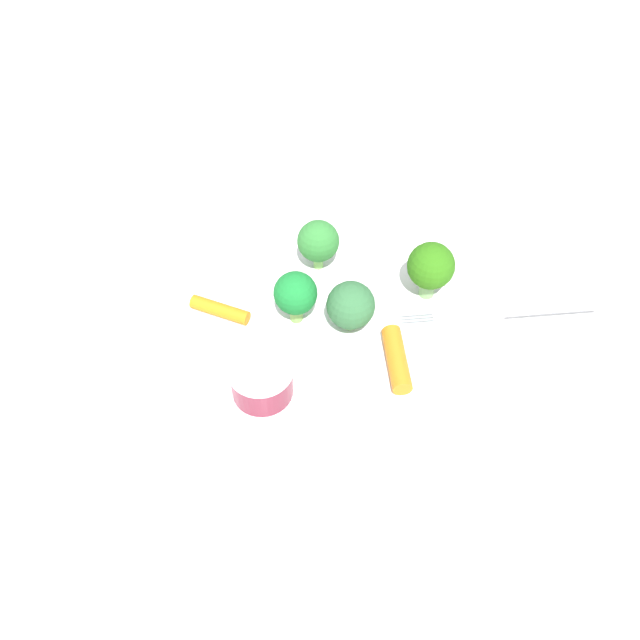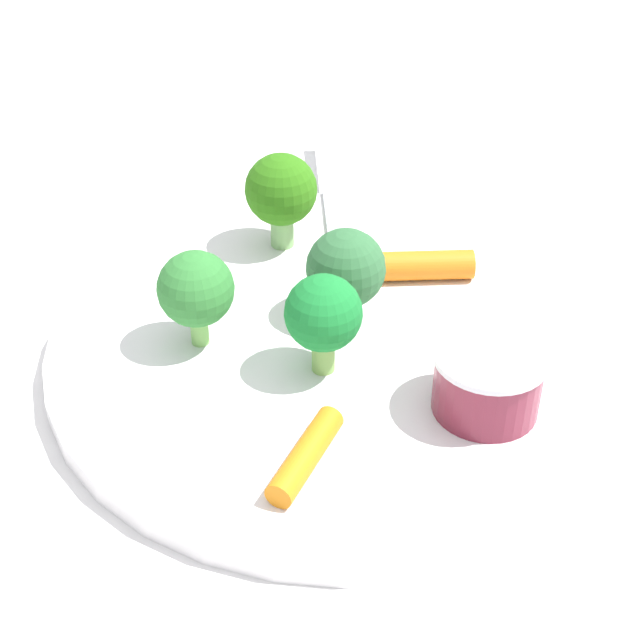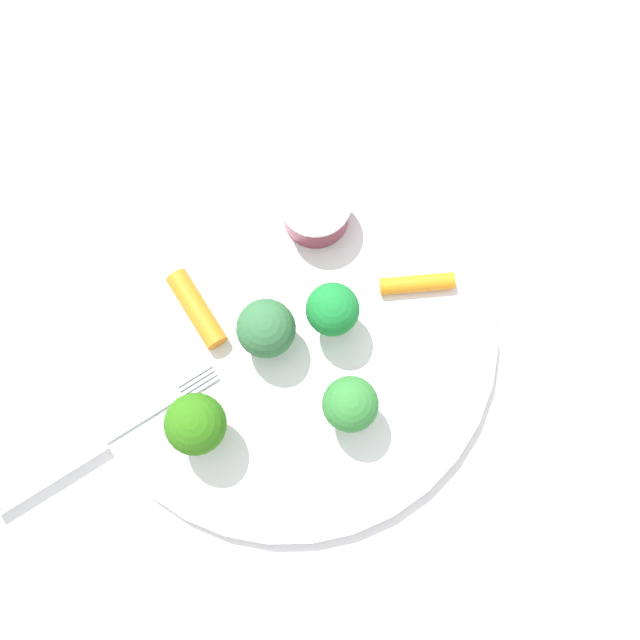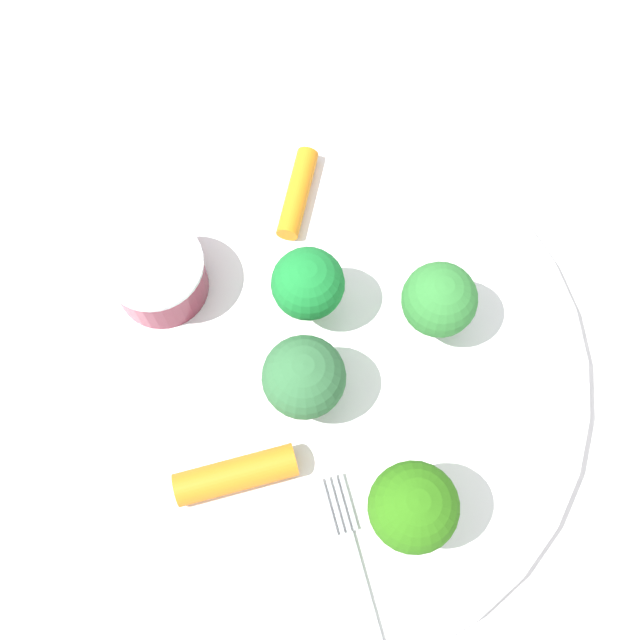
{
  "view_description": "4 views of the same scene",
  "coord_description": "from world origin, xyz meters",
  "px_view_note": "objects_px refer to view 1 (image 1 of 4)",
  "views": [
    {
      "loc": [
        0.33,
        -0.16,
        0.47
      ],
      "look_at": [
        -0.01,
        -0.01,
        0.02
      ],
      "focal_mm": 38.65,
      "sensor_mm": 36.0,
      "label": 1
    },
    {
      "loc": [
        -0.15,
        -0.35,
        0.29
      ],
      "look_at": [
        -0.01,
        -0.0,
        0.02
      ],
      "focal_mm": 52.27,
      "sensor_mm": 36.0,
      "label": 2
    },
    {
      "loc": [
        -0.1,
        0.08,
        0.57
      ],
      "look_at": [
        -0.02,
        -0.02,
        0.03
      ],
      "focal_mm": 44.69,
      "sensor_mm": 36.0,
      "label": 3
    },
    {
      "loc": [
        0.06,
        0.11,
        0.41
      ],
      "look_at": [
        -0.02,
        -0.01,
        0.03
      ],
      "focal_mm": 44.6,
      "sensor_mm": 36.0,
      "label": 4
    }
  ],
  "objects_px": {
    "broccoli_floret_0": "(351,305)",
    "carrot_stick_0": "(220,310)",
    "plate": "(331,332)",
    "broccoli_floret_1": "(432,268)",
    "sauce_cup": "(262,380)",
    "carrot_stick_1": "(397,359)",
    "broccoli_floret_2": "(295,294)",
    "broccoli_floret_3": "(318,242)",
    "fork": "(498,314)"
  },
  "relations": [
    {
      "from": "broccoli_floret_0",
      "to": "carrot_stick_0",
      "type": "xyz_separation_m",
      "value": [
        -0.06,
        -0.1,
        -0.02
      ]
    },
    {
      "from": "broccoli_floret_1",
      "to": "broccoli_floret_2",
      "type": "bearing_deg",
      "value": -101.24
    },
    {
      "from": "sauce_cup",
      "to": "broccoli_floret_1",
      "type": "xyz_separation_m",
      "value": [
        -0.03,
        0.17,
        0.02
      ]
    },
    {
      "from": "broccoli_floret_2",
      "to": "carrot_stick_0",
      "type": "distance_m",
      "value": 0.07
    },
    {
      "from": "broccoli_floret_1",
      "to": "carrot_stick_0",
      "type": "relative_size",
      "value": 1.07
    },
    {
      "from": "broccoli_floret_2",
      "to": "broccoli_floret_3",
      "type": "height_order",
      "value": "same"
    },
    {
      "from": "broccoli_floret_2",
      "to": "carrot_stick_1",
      "type": "height_order",
      "value": "broccoli_floret_2"
    },
    {
      "from": "broccoli_floret_0",
      "to": "plate",
      "type": "bearing_deg",
      "value": -112.75
    },
    {
      "from": "plate",
      "to": "broccoli_floret_1",
      "type": "xyz_separation_m",
      "value": [
        0.0,
        0.09,
        0.04
      ]
    },
    {
      "from": "broccoli_floret_2",
      "to": "carrot_stick_0",
      "type": "bearing_deg",
      "value": -118.46
    },
    {
      "from": "broccoli_floret_0",
      "to": "carrot_stick_1",
      "type": "relative_size",
      "value": 0.83
    },
    {
      "from": "broccoli_floret_0",
      "to": "broccoli_floret_1",
      "type": "height_order",
      "value": "broccoli_floret_1"
    },
    {
      "from": "carrot_stick_1",
      "to": "plate",
      "type": "bearing_deg",
      "value": -151.17
    },
    {
      "from": "carrot_stick_0",
      "to": "fork",
      "type": "xyz_separation_m",
      "value": [
        0.1,
        0.22,
        -0.0
      ]
    },
    {
      "from": "broccoli_floret_0",
      "to": "carrot_stick_1",
      "type": "xyz_separation_m",
      "value": [
        0.05,
        0.02,
        -0.02
      ]
    },
    {
      "from": "broccoli_floret_0",
      "to": "broccoli_floret_1",
      "type": "distance_m",
      "value": 0.08
    },
    {
      "from": "carrot_stick_0",
      "to": "fork",
      "type": "distance_m",
      "value": 0.24
    },
    {
      "from": "broccoli_floret_0",
      "to": "carrot_stick_0",
      "type": "relative_size",
      "value": 0.93
    },
    {
      "from": "sauce_cup",
      "to": "broccoli_floret_3",
      "type": "relative_size",
      "value": 1.0
    },
    {
      "from": "carrot_stick_0",
      "to": "sauce_cup",
      "type": "bearing_deg",
      "value": 2.87
    },
    {
      "from": "plate",
      "to": "broccoli_floret_3",
      "type": "distance_m",
      "value": 0.08
    },
    {
      "from": "sauce_cup",
      "to": "carrot_stick_1",
      "type": "distance_m",
      "value": 0.11
    },
    {
      "from": "fork",
      "to": "carrot_stick_0",
      "type": "bearing_deg",
      "value": -114.51
    },
    {
      "from": "broccoli_floret_3",
      "to": "carrot_stick_1",
      "type": "height_order",
      "value": "broccoli_floret_3"
    },
    {
      "from": "broccoli_floret_3",
      "to": "fork",
      "type": "height_order",
      "value": "broccoli_floret_3"
    },
    {
      "from": "broccoli_floret_0",
      "to": "broccoli_floret_3",
      "type": "xyz_separation_m",
      "value": [
        -0.08,
        0.01,
        0.0
      ]
    },
    {
      "from": "broccoli_floret_1",
      "to": "broccoli_floret_3",
      "type": "bearing_deg",
      "value": -134.44
    },
    {
      "from": "broccoli_floret_2",
      "to": "sauce_cup",
      "type": "bearing_deg",
      "value": -42.93
    },
    {
      "from": "broccoli_floret_2",
      "to": "carrot_stick_0",
      "type": "relative_size",
      "value": 0.97
    },
    {
      "from": "carrot_stick_0",
      "to": "plate",
      "type": "bearing_deg",
      "value": 56.94
    },
    {
      "from": "broccoli_floret_0",
      "to": "broccoli_floret_1",
      "type": "bearing_deg",
      "value": 93.19
    },
    {
      "from": "broccoli_floret_1",
      "to": "broccoli_floret_0",
      "type": "bearing_deg",
      "value": -86.81
    },
    {
      "from": "broccoli_floret_1",
      "to": "broccoli_floret_3",
      "type": "xyz_separation_m",
      "value": [
        -0.07,
        -0.07,
        -0.0
      ]
    },
    {
      "from": "broccoli_floret_1",
      "to": "carrot_stick_1",
      "type": "relative_size",
      "value": 0.95
    },
    {
      "from": "carrot_stick_0",
      "to": "carrot_stick_1",
      "type": "height_order",
      "value": "carrot_stick_1"
    },
    {
      "from": "carrot_stick_0",
      "to": "fork",
      "type": "bearing_deg",
      "value": 65.49
    },
    {
      "from": "plate",
      "to": "fork",
      "type": "relative_size",
      "value": 1.76
    },
    {
      "from": "plate",
      "to": "sauce_cup",
      "type": "height_order",
      "value": "sauce_cup"
    },
    {
      "from": "carrot_stick_0",
      "to": "carrot_stick_1",
      "type": "xyz_separation_m",
      "value": [
        0.11,
        0.11,
        0.0
      ]
    },
    {
      "from": "broccoli_floret_3",
      "to": "carrot_stick_0",
      "type": "relative_size",
      "value": 0.96
    },
    {
      "from": "broccoli_floret_1",
      "to": "fork",
      "type": "distance_m",
      "value": 0.07
    },
    {
      "from": "plate",
      "to": "fork",
      "type": "distance_m",
      "value": 0.15
    },
    {
      "from": "broccoli_floret_3",
      "to": "plate",
      "type": "bearing_deg",
      "value": -15.53
    },
    {
      "from": "plate",
      "to": "carrot_stick_1",
      "type": "bearing_deg",
      "value": 28.83
    },
    {
      "from": "broccoli_floret_0",
      "to": "broccoli_floret_1",
      "type": "xyz_separation_m",
      "value": [
        -0.0,
        0.08,
        0.01
      ]
    },
    {
      "from": "fork",
      "to": "broccoli_floret_3",
      "type": "bearing_deg",
      "value": -134.82
    },
    {
      "from": "broccoli_floret_0",
      "to": "carrot_stick_0",
      "type": "distance_m",
      "value": 0.12
    },
    {
      "from": "broccoli_floret_1",
      "to": "carrot_stick_1",
      "type": "distance_m",
      "value": 0.09
    },
    {
      "from": "sauce_cup",
      "to": "carrot_stick_0",
      "type": "bearing_deg",
      "value": -177.13
    },
    {
      "from": "broccoli_floret_3",
      "to": "fork",
      "type": "xyz_separation_m",
      "value": [
        0.12,
        0.12,
        -0.03
      ]
    }
  ]
}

